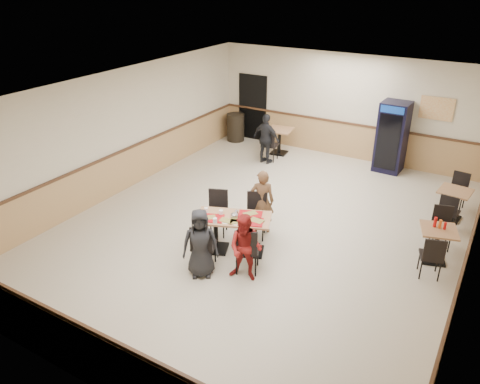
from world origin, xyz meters
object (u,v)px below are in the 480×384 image
Objects in this scene: main_table at (234,229)px; diner_woman_right at (246,248)px; side_table_near at (437,240)px; back_table at (280,137)px; diner_man_opposite at (262,202)px; side_table_far at (453,200)px; lone_diner at (266,139)px; trash_bin at (236,127)px; diner_woman_left at (200,243)px; pepsi_cooler at (392,137)px.

main_table is 0.95m from diner_woman_right.
back_table is at bearing 144.38° from side_table_near.
diner_man_opposite reaches higher than side_table_far.
trash_bin is at bearing -28.64° from lone_diner.
diner_man_opposite reaches higher than diner_woman_left.
lone_diner is at bearing 88.14° from main_table.
side_table_near is at bearing -62.66° from pepsi_cooler.
pepsi_cooler reaches higher than back_table.
diner_woman_right is 1.45× the size of trash_bin.
side_table_far is (3.61, 4.60, -0.20)m from diner_woman_left.
lone_diner is at bearing 170.58° from side_table_far.
side_table_near is at bearing 163.53° from diner_man_opposite.
diner_woman_left is 7.44m from trash_bin.
diner_woman_left is at bearing -63.76° from trash_bin.
diner_man_opposite is 3.90m from lone_diner.
lone_diner is 2.00× the size of side_table_far.
trash_bin reaches higher than side_table_far.
pepsi_cooler is (3.18, 0.39, 0.45)m from back_table.
main_table is 1.00m from diner_man_opposite.
diner_woman_left is at bearing -117.90° from main_table.
main_table is 4.77m from lone_diner.
trash_bin reaches higher than back_table.
trash_bin is (-1.75, 1.22, -0.28)m from lone_diner.
pepsi_cooler is 2.18× the size of trash_bin.
diner_woman_right is at bearing -96.17° from pepsi_cooler.
diner_man_opposite is 4.31m from side_table_far.
trash_bin is at bearing 111.08° from diner_woman_right.
pepsi_cooler reaches higher than diner_woman_right.
lone_diner is 1.79× the size of side_table_near.
back_table is at bearing 99.50° from diner_woman_right.
diner_woman_left is 6.92m from pepsi_cooler.
diner_woman_right is 1.60× the size of back_table.
diner_man_opposite is at bearing -53.49° from trash_bin.
diner_man_opposite is 1.94× the size of side_table_far.
diner_woman_left is at bearing 111.97° from lone_diner.
diner_man_opposite is 5.88m from trash_bin.
back_table reaches higher than main_table.
pepsi_cooler is (1.55, 5.74, 0.45)m from main_table.
lone_diner is at bearing 151.35° from side_table_near.
diner_woman_left is 1.64× the size of side_table_near.
diner_woman_right is 1.74m from diner_man_opposite.
main_table is 5.04m from side_table_far.
main_table reaches higher than side_table_near.
trash_bin is at bearing 98.81° from main_table.
side_table_near is 7.98m from trash_bin.
trash_bin reaches higher than side_table_near.
diner_man_opposite is at bearing -142.19° from side_table_far.
back_table is (-1.74, 4.37, -0.19)m from diner_man_opposite.
back_table is at bearing 161.44° from side_table_far.
pepsi_cooler is (1.65, 6.72, 0.30)m from diner_woman_left.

